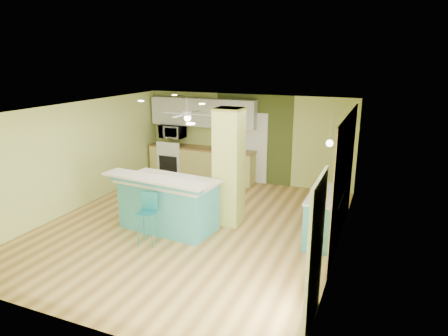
{
  "coord_description": "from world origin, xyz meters",
  "views": [
    {
      "loc": [
        3.66,
        -7.02,
        3.5
      ],
      "look_at": [
        0.58,
        0.4,
        1.25
      ],
      "focal_mm": 32.0,
      "sensor_mm": 36.0,
      "label": 1
    }
  ],
  "objects": [
    {
      "name": "wall_decor",
      "position": [
        2.96,
        0.8,
        1.55
      ],
      "size": [
        0.03,
        0.9,
        0.7
      ],
      "primitive_type": "cube",
      "color": "brown",
      "rests_on": "wood_panel"
    },
    {
      "name": "upper_cabinets",
      "position": [
        -1.3,
        3.32,
        1.95
      ],
      "size": [
        3.2,
        0.34,
        0.8
      ],
      "primitive_type": "cube",
      "color": "silver",
      "rests_on": "wall_back"
    },
    {
      "name": "wall_front",
      "position": [
        0.0,
        -3.5,
        1.25
      ],
      "size": [
        6.0,
        0.01,
        2.5
      ],
      "primitive_type": "cube",
      "color": "#C8D672",
      "rests_on": "floor"
    },
    {
      "name": "wall_right",
      "position": [
        3.0,
        0.0,
        1.25
      ],
      "size": [
        0.01,
        7.0,
        2.5
      ],
      "primitive_type": "cube",
      "color": "#C8D672",
      "rests_on": "floor"
    },
    {
      "name": "microwave",
      "position": [
        -2.25,
        3.2,
        1.35
      ],
      "size": [
        0.7,
        0.48,
        0.39
      ],
      "primitive_type": "imported",
      "color": "silver",
      "rests_on": "wall_back"
    },
    {
      "name": "side_counter",
      "position": [
        2.7,
        0.44,
        0.48
      ],
      "size": [
        0.63,
        1.48,
        0.95
      ],
      "color": "teal",
      "rests_on": "floor"
    },
    {
      "name": "fruit_bowl",
      "position": [
        -0.79,
        3.11,
        0.97
      ],
      "size": [
        0.34,
        0.34,
        0.07
      ],
      "primitive_type": "imported",
      "rotation": [
        0.0,
        0.0,
        -0.3
      ],
      "color": "#362516",
      "rests_on": "kitchen_run"
    },
    {
      "name": "olive_accent",
      "position": [
        0.2,
        3.49,
        1.25
      ],
      "size": [
        2.2,
        0.02,
        2.5
      ],
      "primitive_type": "cube",
      "color": "#445220",
      "rests_on": "floor"
    },
    {
      "name": "wall_back",
      "position": [
        0.0,
        3.5,
        1.25
      ],
      "size": [
        6.0,
        0.01,
        2.5
      ],
      "primitive_type": "cube",
      "color": "#C8D672",
      "rests_on": "floor"
    },
    {
      "name": "ceiling",
      "position": [
        0.0,
        0.0,
        2.5
      ],
      "size": [
        6.0,
        7.0,
        0.01
      ],
      "primitive_type": "cube",
      "color": "white",
      "rests_on": "wall_back"
    },
    {
      "name": "stove",
      "position": [
        -2.25,
        3.19,
        0.46
      ],
      "size": [
        0.76,
        0.66,
        1.08
      ],
      "color": "white",
      "rests_on": "floor"
    },
    {
      "name": "interior_door",
      "position": [
        0.2,
        3.46,
        1.0
      ],
      "size": [
        0.82,
        0.05,
        2.0
      ],
      "primitive_type": "cube",
      "color": "white",
      "rests_on": "floor"
    },
    {
      "name": "floor",
      "position": [
        0.0,
        0.0,
        -0.01
      ],
      "size": [
        6.0,
        7.0,
        0.01
      ],
      "primitive_type": "cube",
      "color": "olive",
      "rests_on": "ground"
    },
    {
      "name": "bar_stool",
      "position": [
        -0.4,
        -1.02,
        0.68
      ],
      "size": [
        0.39,
        0.39,
        1.02
      ],
      "rotation": [
        0.0,
        0.0,
        0.19
      ],
      "color": "teal",
      "rests_on": "floor"
    },
    {
      "name": "pendant_lamp",
      "position": [
        2.65,
        0.75,
        1.88
      ],
      "size": [
        0.14,
        0.14,
        0.69
      ],
      "color": "white",
      "rests_on": "ceiling"
    },
    {
      "name": "wall_left",
      "position": [
        -3.0,
        0.0,
        1.25
      ],
      "size": [
        0.01,
        7.0,
        2.5
      ],
      "primitive_type": "cube",
      "color": "#C8D672",
      "rests_on": "floor"
    },
    {
      "name": "french_door",
      "position": [
        2.97,
        -2.3,
        1.05
      ],
      "size": [
        0.04,
        1.08,
        2.1
      ],
      "primitive_type": "cube",
      "color": "silver",
      "rests_on": "floor"
    },
    {
      "name": "peninsula",
      "position": [
        -0.39,
        -0.29,
        0.57
      ],
      "size": [
        2.33,
        1.41,
        1.23
      ],
      "rotation": [
        0.0,
        0.0,
        -0.09
      ],
      "color": "teal",
      "rests_on": "floor"
    },
    {
      "name": "ceiling_fan",
      "position": [
        -1.1,
        2.0,
        2.08
      ],
      "size": [
        1.41,
        1.41,
        0.61
      ],
      "color": "silver",
      "rests_on": "ceiling"
    },
    {
      "name": "canister",
      "position": [
        -0.69,
        -0.3,
        1.14
      ],
      "size": [
        0.16,
        0.16,
        0.15
      ],
      "primitive_type": "cylinder",
      "color": "gold",
      "rests_on": "peninsula"
    },
    {
      "name": "wood_panel",
      "position": [
        2.99,
        0.6,
        1.25
      ],
      "size": [
        0.02,
        3.4,
        2.5
      ],
      "primitive_type": "cube",
      "color": "#8E7351",
      "rests_on": "floor"
    },
    {
      "name": "column",
      "position": [
        0.65,
        0.5,
        1.25
      ],
      "size": [
        0.55,
        0.55,
        2.5
      ],
      "primitive_type": "cube",
      "color": "#B3BE58",
      "rests_on": "floor"
    },
    {
      "name": "kitchen_run",
      "position": [
        -1.3,
        3.2,
        0.47
      ],
      "size": [
        3.25,
        0.63,
        0.94
      ],
      "color": "#C9C369",
      "rests_on": "floor"
    }
  ]
}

